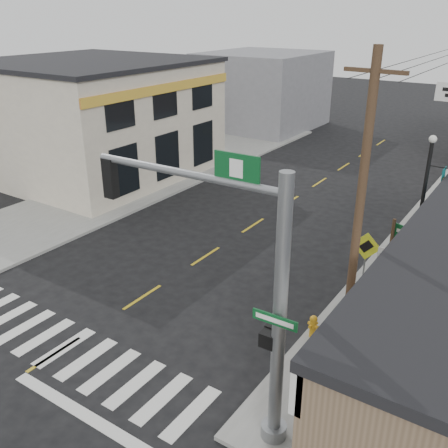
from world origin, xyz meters
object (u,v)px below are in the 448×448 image
Objects in this scene: utility_pole_near at (358,221)px; guide_sign at (410,251)px; fire_hydrant at (313,325)px; traffic_signal_pole at (248,279)px; lamp_post at (425,197)px; bare_tree at (445,269)px.

guide_sign is at bearing 89.73° from utility_pole_near.
utility_pole_near is at bearing -29.61° from fire_hydrant.
guide_sign is at bearing 77.32° from traffic_signal_pole.
lamp_post is 1.17× the size of bare_tree.
utility_pole_near reaches higher than traffic_signal_pole.
utility_pole_near reaches higher than bare_tree.
traffic_signal_pole reaches higher than fire_hydrant.
traffic_signal_pole is at bearing -80.66° from guide_sign.
fire_hydrant is 0.09× the size of utility_pole_near.
utility_pole_near is (1.28, -0.73, 4.15)m from fire_hydrant.
guide_sign is (1.65, 8.30, -2.26)m from traffic_signal_pole.
bare_tree is at bearing 46.52° from traffic_signal_pole.
fire_hydrant is at bearing 89.54° from traffic_signal_pole.
guide_sign is 0.62× the size of bare_tree.
guide_sign is at bearing -79.20° from lamp_post.
lamp_post is at bearing 76.12° from fire_hydrant.
traffic_signal_pole is 10.58m from lamp_post.
fire_hydrant is at bearing 155.46° from utility_pole_near.
utility_pole_near is at bearing -86.56° from lamp_post.
fire_hydrant is at bearing -92.50° from guide_sign.
traffic_signal_pole is 0.78× the size of utility_pole_near.
guide_sign is 0.53× the size of lamp_post.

